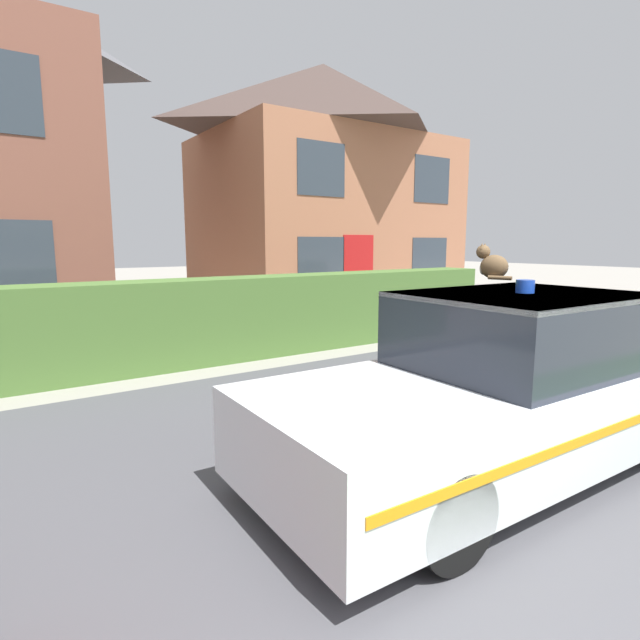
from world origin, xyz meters
The scene contains 5 objects.
road_strip centered at (0.00, 3.78, 0.01)m, with size 28.00×5.62×0.01m, color #4C4C51.
garden_hedge centered at (1.43, 7.61, 0.67)m, with size 10.90×0.82×1.34m, color #4C7233.
police_car centered at (1.51, 2.60, 0.69)m, with size 4.37×1.80×1.57m.
cat centered at (1.60, 2.84, 1.71)m, with size 0.23×0.36×0.31m.
house_right centered at (6.96, 13.17, 3.67)m, with size 7.35×5.68×7.19m.
Camera 1 is at (-2.07, 0.09, 1.90)m, focal length 28.00 mm.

